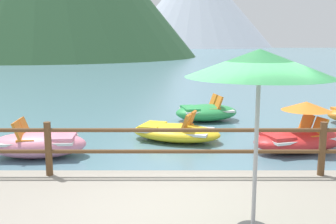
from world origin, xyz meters
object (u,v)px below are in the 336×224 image
beach_umbrella (260,66)px  pedal_boat_4 (176,132)px  pedal_boat_0 (39,144)px  pedal_boat_1 (207,112)px  pedal_boat_2 (301,135)px

beach_umbrella → pedal_boat_4: (-0.83, 6.13, -2.20)m
beach_umbrella → pedal_boat_0: (-4.11, 4.58, -2.13)m
pedal_boat_1 → pedal_boat_4: pedal_boat_1 is taller
pedal_boat_0 → pedal_boat_4: pedal_boat_0 is taller
pedal_boat_1 → pedal_boat_2: bearing=-62.3°
pedal_boat_1 → pedal_boat_0: bearing=-135.3°
beach_umbrella → pedal_boat_2: (2.27, 5.13, -2.04)m
pedal_boat_2 → pedal_boat_4: pedal_boat_2 is taller
pedal_boat_0 → pedal_boat_2: size_ratio=0.84×
pedal_boat_2 → pedal_boat_1: bearing=117.7°
beach_umbrella → pedal_boat_1: (0.27, 8.92, -2.15)m
beach_umbrella → pedal_boat_4: 6.57m
pedal_boat_2 → pedal_boat_4: size_ratio=1.01×
pedal_boat_2 → pedal_boat_4: (-3.10, 1.01, -0.16)m
pedal_boat_0 → pedal_boat_1: pedal_boat_0 is taller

